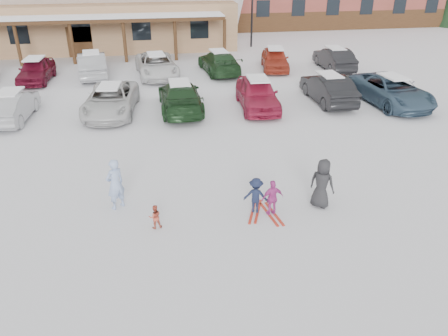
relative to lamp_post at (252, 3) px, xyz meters
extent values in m
plane|color=white|center=(-6.48, -24.60, -3.43)|extent=(160.00, 160.00, 0.00)
cube|color=#AA8059|center=(-15.48, 3.40, -1.63)|extent=(28.00, 10.00, 3.60)
cube|color=#422814|center=(-15.48, -2.80, -0.53)|extent=(25.20, 2.60, 0.25)
cube|color=#422814|center=(9.52, 6.44, -2.53)|extent=(24.00, 0.10, 1.80)
cylinder|color=black|center=(0.00, 0.00, -0.53)|extent=(0.16, 0.16, 5.80)
cylinder|color=black|center=(-0.48, 19.40, -2.89)|extent=(0.60, 0.60, 1.08)
cylinder|color=black|center=(27.52, 21.40, -2.74)|extent=(0.60, 0.60, 1.38)
imported|color=#99B1DF|center=(-9.68, -23.86, -2.57)|extent=(0.74, 0.70, 1.71)
imported|color=#C5513B|center=(-8.51, -25.21, -3.04)|extent=(0.41, 0.34, 0.77)
imported|color=#161E39|center=(-5.38, -24.85, -2.83)|extent=(0.88, 0.69, 1.19)
cube|color=red|center=(-5.38, -24.85, -3.41)|extent=(0.68, 1.38, 0.03)
imported|color=#C03994|center=(-4.91, -25.07, -2.82)|extent=(0.74, 0.40, 1.20)
cube|color=red|center=(-4.91, -25.07, -3.41)|extent=(0.41, 1.41, 0.03)
imported|color=#262628|center=(-3.24, -24.83, -2.60)|extent=(0.95, 0.93, 1.65)
imported|color=#9C9DA1|center=(-15.02, -14.93, -2.73)|extent=(1.69, 4.30, 1.39)
imported|color=silver|center=(-10.42, -14.73, -2.72)|extent=(2.82, 5.27, 1.41)
imported|color=#19381B|center=(-6.99, -14.93, -2.69)|extent=(2.13, 5.09, 1.47)
imported|color=#A41E3E|center=(-3.06, -15.17, -2.64)|extent=(2.09, 4.70, 1.57)
imported|color=black|center=(0.89, -14.80, -2.68)|extent=(1.69, 4.58, 1.50)
imported|color=#385066|center=(4.03, -15.66, -2.68)|extent=(3.05, 5.62, 1.50)
imported|color=maroon|center=(-15.34, -8.10, -2.71)|extent=(1.88, 4.28, 1.43)
imported|color=#9B9CA0|center=(-12.02, -7.52, -2.65)|extent=(2.22, 4.89, 1.55)
imported|color=white|center=(-7.99, -8.08, -2.71)|extent=(2.90, 5.37, 1.43)
imported|color=#1E3E1F|center=(-3.93, -7.90, -2.71)|extent=(2.53, 5.13, 1.44)
imported|color=#AF3824|center=(-0.06, -7.58, -2.71)|extent=(2.40, 4.44, 1.44)
imported|color=black|center=(3.89, -8.24, -2.70)|extent=(1.55, 4.41, 1.45)
camera|label=1|loc=(-8.25, -36.20, 4.09)|focal=35.00mm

